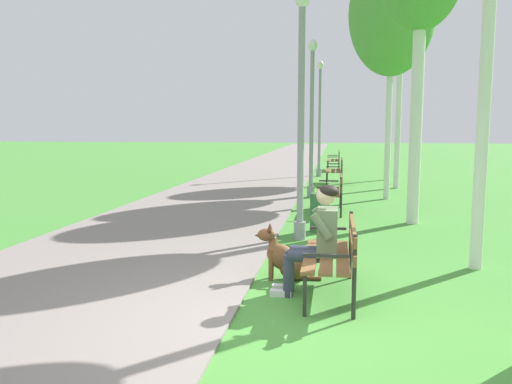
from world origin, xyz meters
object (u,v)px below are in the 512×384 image
at_px(park_bench_mid, 333,189).
at_px(litter_bin, 320,212).
at_px(birch_tree_sixth, 390,36).
at_px(birch_tree_fifth, 402,3).
at_px(park_bench_furthest, 335,159).
at_px(person_seated_on_near_bench, 317,236).
at_px(lamp_post_near, 301,113).
at_px(park_bench_near, 336,251).
at_px(lamp_post_mid, 312,117).
at_px(birch_tree_fourth, 392,14).
at_px(park_bench_far, 336,169).
at_px(lamp_post_far, 320,117).
at_px(dog_brown, 285,259).

relative_size(park_bench_mid, litter_bin, 2.14).
height_order(birch_tree_sixth, litter_bin, birch_tree_sixth).
bearing_deg(birch_tree_fifth, litter_bin, -106.68).
relative_size(park_bench_furthest, birch_tree_sixth, 0.23).
height_order(person_seated_on_near_bench, lamp_post_near, lamp_post_near).
bearing_deg(litter_bin, park_bench_near, -85.44).
relative_size(lamp_post_mid, birch_tree_fourth, 0.66).
height_order(park_bench_furthest, litter_bin, park_bench_furthest).
bearing_deg(park_bench_mid, park_bench_far, 89.28).
distance_m(park_bench_mid, person_seated_on_near_bench, 5.78).
height_order(park_bench_near, birch_tree_fourth, birch_tree_fourth).
relative_size(lamp_post_near, birch_tree_sixth, 0.63).
relative_size(lamp_post_far, birch_tree_fourth, 0.69).
relative_size(person_seated_on_near_bench, dog_brown, 1.50).
relative_size(park_bench_mid, birch_tree_fifth, 0.21).
bearing_deg(lamp_post_near, park_bench_near, -78.23).
relative_size(park_bench_furthest, litter_bin, 2.14).
bearing_deg(birch_tree_fourth, birch_tree_fifth, 78.20).
bearing_deg(birch_tree_fourth, lamp_post_far, 108.00).
xyz_separation_m(park_bench_near, litter_bin, (-0.28, 3.57, -0.16)).
height_order(park_bench_mid, lamp_post_mid, lamp_post_mid).
height_order(park_bench_near, dog_brown, park_bench_near).
xyz_separation_m(park_bench_far, lamp_post_mid, (-0.68, -3.32, 1.65)).
relative_size(park_bench_near, birch_tree_fourth, 0.24).
xyz_separation_m(park_bench_mid, litter_bin, (-0.21, -2.19, -0.16)).
bearing_deg(lamp_post_mid, birch_tree_sixth, 63.69).
distance_m(park_bench_mid, birch_tree_sixth, 8.92).
height_order(park_bench_mid, park_bench_furthest, same).
distance_m(person_seated_on_near_bench, litter_bin, 3.60).
height_order(dog_brown, lamp_post_mid, lamp_post_mid).
distance_m(lamp_post_far, birch_tree_fifth, 5.44).
bearing_deg(birch_tree_sixth, park_bench_mid, -103.98).
height_order(park_bench_furthest, lamp_post_far, lamp_post_far).
bearing_deg(birch_tree_fourth, park_bench_mid, -120.36).
bearing_deg(birch_tree_fourth, park_bench_near, -99.19).
bearing_deg(park_bench_far, birch_tree_sixth, 42.90).
bearing_deg(birch_tree_sixth, birch_tree_fifth, -88.41).
relative_size(park_bench_far, birch_tree_fifth, 0.21).
distance_m(dog_brown, birch_tree_sixth, 13.78).
xyz_separation_m(dog_brown, lamp_post_mid, (-0.07, 7.72, 1.90)).
bearing_deg(litter_bin, birch_tree_fourth, 70.68).
bearing_deg(person_seated_on_near_bench, park_bench_furthest, 89.52).
bearing_deg(lamp_post_mid, park_bench_far, 78.47).
bearing_deg(park_bench_far, birch_tree_fifth, -24.96).
bearing_deg(birch_tree_fifth, park_bench_furthest, 106.57).
relative_size(park_bench_furthest, lamp_post_mid, 0.36).
xyz_separation_m(lamp_post_mid, birch_tree_fourth, (2.00, -0.11, 2.58)).
distance_m(park_bench_far, lamp_post_far, 3.25).
distance_m(birch_tree_fifth, litter_bin, 9.09).
bearing_deg(dog_brown, park_bench_near, -40.49).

